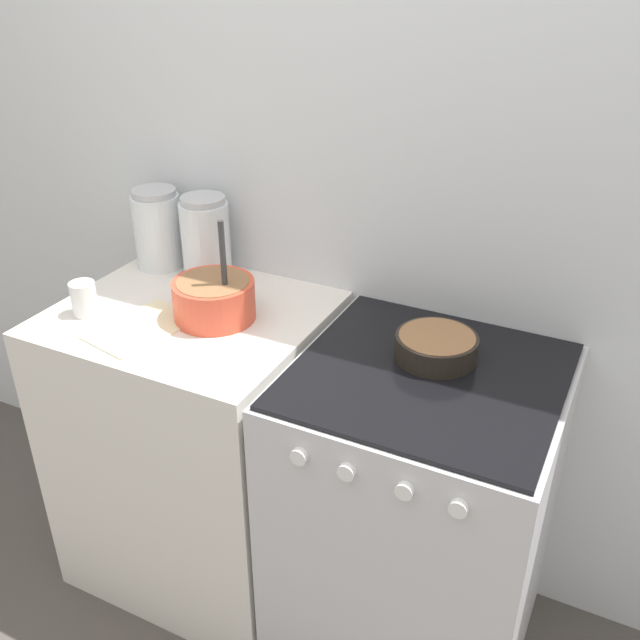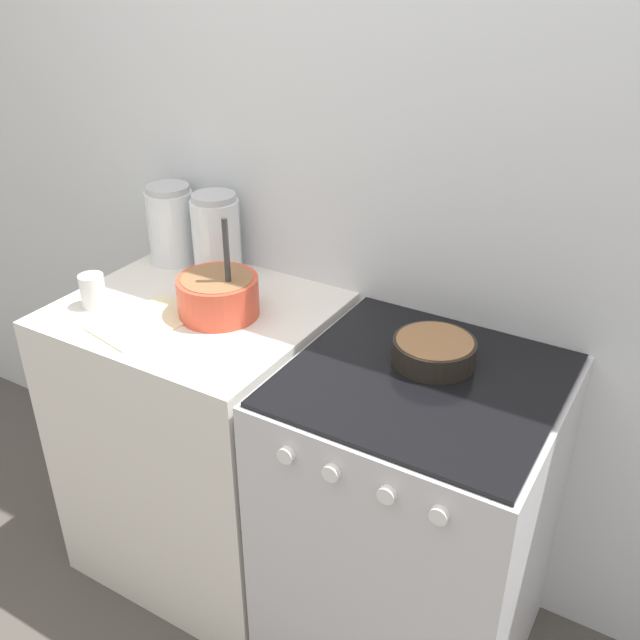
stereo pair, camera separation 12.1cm
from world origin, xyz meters
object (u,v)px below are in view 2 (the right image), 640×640
(mixing_bowl, at_px, (218,294))
(storage_jar_left, at_px, (172,229))
(stove, at_px, (412,522))
(tin_can, at_px, (93,291))
(storage_jar_middle, at_px, (217,240))
(baking_pan, at_px, (434,351))

(mixing_bowl, height_order, storage_jar_left, mixing_bowl)
(stove, bearing_deg, tin_can, -171.88)
(storage_jar_middle, bearing_deg, baking_pan, -10.95)
(storage_jar_left, relative_size, tin_can, 2.60)
(storage_jar_left, bearing_deg, baking_pan, -8.94)
(stove, distance_m, baking_pan, 0.51)
(storage_jar_left, bearing_deg, stove, -13.15)
(mixing_bowl, xyz_separation_m, baking_pan, (0.61, 0.07, -0.03))
(mixing_bowl, xyz_separation_m, storage_jar_middle, (-0.17, 0.22, 0.04))
(storage_jar_left, bearing_deg, mixing_bowl, -32.10)
(storage_jar_middle, distance_m, tin_can, 0.40)
(stove, relative_size, baking_pan, 4.56)
(mixing_bowl, distance_m, tin_can, 0.36)
(mixing_bowl, xyz_separation_m, tin_can, (-0.34, -0.14, -0.02))
(storage_jar_middle, bearing_deg, stove, -15.99)
(storage_jar_left, bearing_deg, tin_can, -87.23)
(mixing_bowl, height_order, baking_pan, mixing_bowl)
(storage_jar_middle, bearing_deg, mixing_bowl, -51.95)
(storage_jar_left, xyz_separation_m, storage_jar_middle, (0.18, -0.00, 0.00))
(stove, bearing_deg, storage_jar_left, 166.85)
(storage_jar_left, distance_m, storage_jar_middle, 0.18)
(baking_pan, xyz_separation_m, storage_jar_left, (-0.96, 0.15, 0.07))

